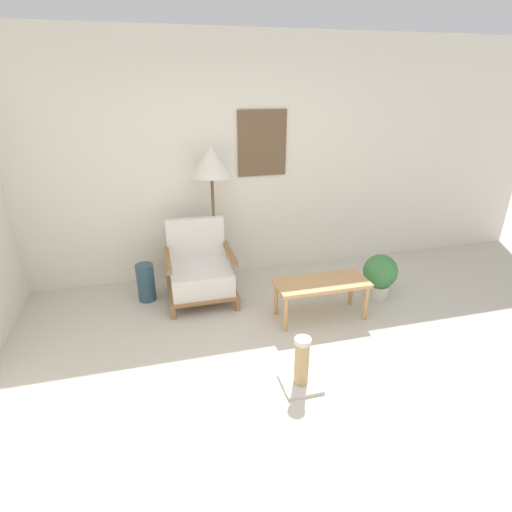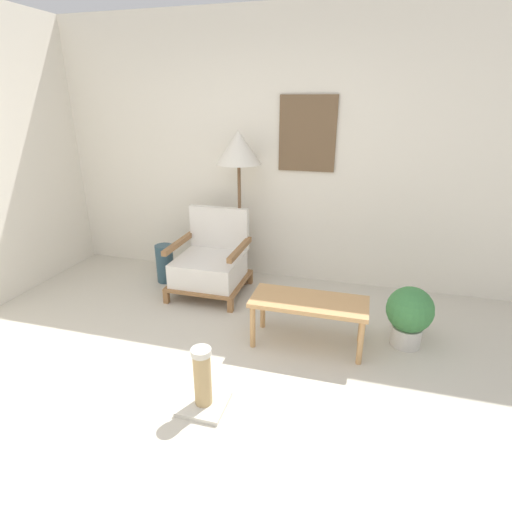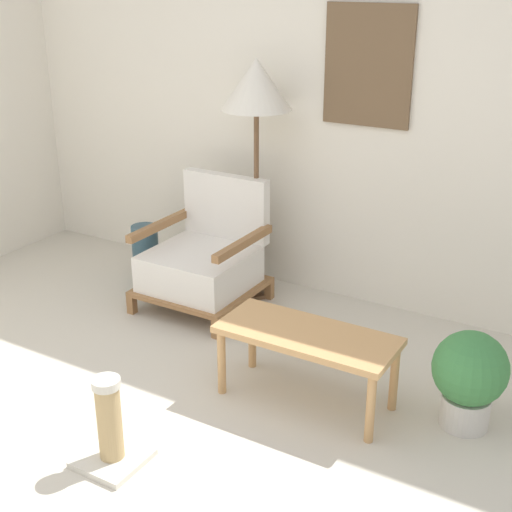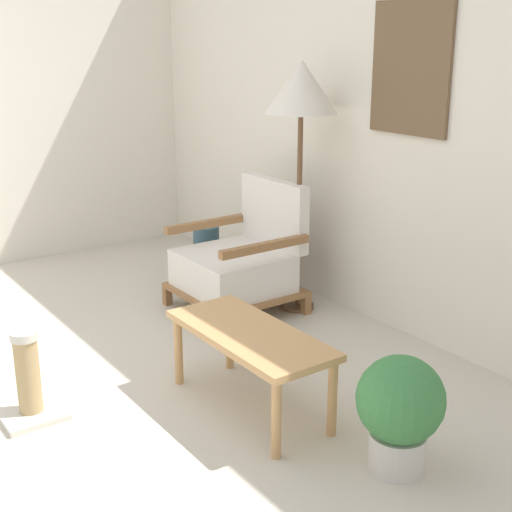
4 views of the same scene
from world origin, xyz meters
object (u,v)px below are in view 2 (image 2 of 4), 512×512
(armchair, at_px, (211,263))
(vase, at_px, (165,263))
(floor_lamp, at_px, (239,152))
(scratching_post, at_px, (203,385))
(coffee_table, at_px, (309,306))
(potted_plant, at_px, (409,314))

(armchair, bearing_deg, vase, 170.36)
(armchair, xyz_separation_m, vase, (-0.58, 0.10, -0.11))
(floor_lamp, xyz_separation_m, vase, (-0.79, -0.21, -1.18))
(armchair, relative_size, floor_lamp, 0.52)
(scratching_post, bearing_deg, coffee_table, 59.13)
(floor_lamp, relative_size, scratching_post, 3.65)
(vase, xyz_separation_m, scratching_post, (1.15, -1.69, -0.04))
(floor_lamp, relative_size, potted_plant, 3.16)
(armchair, height_order, scratching_post, armchair)
(floor_lamp, bearing_deg, vase, -165.20)
(armchair, relative_size, vase, 2.00)
(floor_lamp, distance_m, vase, 1.44)
(armchair, height_order, vase, armchair)
(floor_lamp, distance_m, coffee_table, 1.70)
(floor_lamp, height_order, scratching_post, floor_lamp)
(armchair, distance_m, floor_lamp, 1.14)
(coffee_table, height_order, scratching_post, scratching_post)
(vase, bearing_deg, armchair, -9.64)
(scratching_post, bearing_deg, potted_plant, 40.10)
(floor_lamp, xyz_separation_m, potted_plant, (1.66, -0.80, -1.11))
(armchair, relative_size, scratching_post, 1.90)
(floor_lamp, bearing_deg, scratching_post, -79.36)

